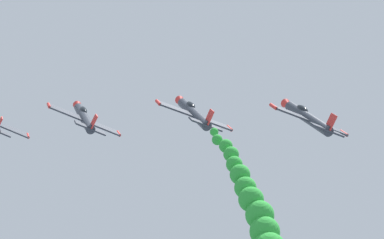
# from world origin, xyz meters

# --- Properties ---
(airplane_left_inner) EXTENTS (8.59, 10.35, 4.84)m
(airplane_left_inner) POSITION_xyz_m (-10.56, 9.53, 97.58)
(airplane_left_inner) COLOR #333842
(airplane_right_inner) EXTENTS (8.83, 10.35, 4.33)m
(airplane_right_inner) POSITION_xyz_m (0.45, 0.86, 99.70)
(airplane_right_inner) COLOR #333842
(smoke_trail_right_inner) EXTENTS (3.33, 18.49, 6.76)m
(smoke_trail_right_inner) POSITION_xyz_m (-0.09, -18.52, 96.61)
(smoke_trail_right_inner) COLOR green
(airplane_left_outer) EXTENTS (8.86, 10.35, 4.26)m
(airplane_left_outer) POSITION_xyz_m (10.52, -7.15, 100.70)
(airplane_left_outer) COLOR #333842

